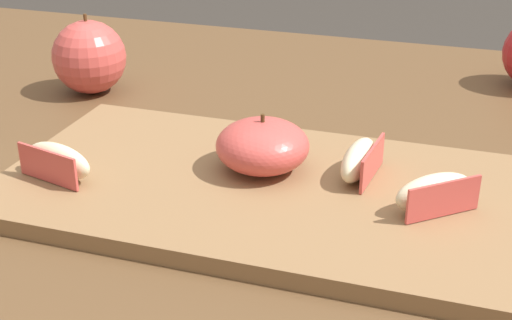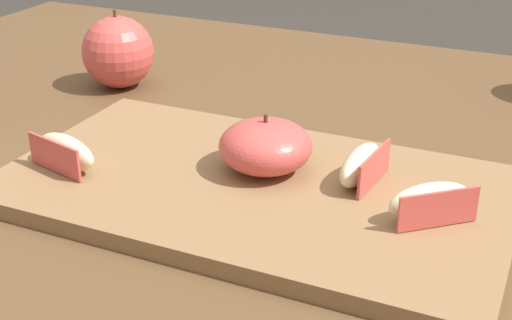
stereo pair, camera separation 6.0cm
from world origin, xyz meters
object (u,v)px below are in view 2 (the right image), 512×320
(whole_apple_pink_lady, at_px, (118,52))
(apple_wedge_front, at_px, (65,152))
(apple_half_skin_up, at_px, (263,145))
(apple_wedge_near_knife, at_px, (431,202))
(apple_wedge_middle, at_px, (362,165))
(cutting_board, at_px, (256,189))

(whole_apple_pink_lady, bearing_deg, apple_wedge_front, -66.32)
(apple_half_skin_up, distance_m, apple_wedge_near_knife, 0.16)
(apple_wedge_front, height_order, apple_wedge_middle, same)
(apple_wedge_front, bearing_deg, cutting_board, 15.55)
(whole_apple_pink_lady, bearing_deg, apple_wedge_near_knife, -25.07)
(apple_wedge_near_knife, bearing_deg, apple_wedge_front, -172.49)
(apple_half_skin_up, relative_size, apple_wedge_near_knife, 1.21)
(apple_wedge_near_knife, bearing_deg, whole_apple_pink_lady, 154.93)
(apple_wedge_near_knife, height_order, whole_apple_pink_lady, whole_apple_pink_lady)
(apple_wedge_front, distance_m, apple_wedge_near_knife, 0.32)
(apple_wedge_near_knife, bearing_deg, cutting_board, 178.33)
(cutting_board, relative_size, apple_wedge_front, 5.89)
(cutting_board, relative_size, whole_apple_pink_lady, 4.58)
(apple_wedge_middle, xyz_separation_m, apple_wedge_near_knife, (0.07, -0.04, 0.00))
(apple_wedge_front, distance_m, whole_apple_pink_lady, 0.26)
(apple_wedge_near_knife, relative_size, whole_apple_pink_lady, 0.72)
(apple_wedge_front, bearing_deg, apple_half_skin_up, 23.67)
(apple_half_skin_up, xyz_separation_m, apple_wedge_middle, (0.09, 0.01, -0.01))
(apple_half_skin_up, bearing_deg, whole_apple_pink_lady, 147.69)
(apple_wedge_near_knife, bearing_deg, apple_wedge_middle, 148.64)
(cutting_board, xyz_separation_m, whole_apple_pink_lady, (-0.27, 0.19, 0.04))
(whole_apple_pink_lady, bearing_deg, cutting_board, -35.46)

